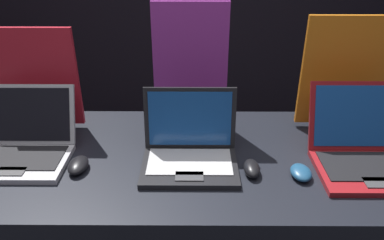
{
  "coord_description": "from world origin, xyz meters",
  "views": [
    {
      "loc": [
        -0.0,
        -0.82,
        1.74
      ],
      "look_at": [
        -0.01,
        0.37,
        1.12
      ],
      "focal_mm": 35.0,
      "sensor_mm": 36.0,
      "label": 1
    }
  ],
  "objects": [
    {
      "name": "laptop_middle",
      "position": [
        -0.01,
        0.33,
        1.03
      ],
      "size": [
        0.34,
        0.27,
        0.26
      ],
      "color": "black",
      "rests_on": "display_counter"
    },
    {
      "name": "promo_stand_front",
      "position": [
        -0.63,
        0.59,
        1.17
      ],
      "size": [
        0.32,
        0.07,
        0.43
      ],
      "color": "black",
      "rests_on": "display_counter"
    },
    {
      "name": "mouse_front",
      "position": [
        -0.41,
        0.28,
        0.99
      ],
      "size": [
        0.07,
        0.11,
        0.04
      ],
      "color": "black",
      "rests_on": "display_counter"
    },
    {
      "name": "laptop_front",
      "position": [
        -0.63,
        0.37,
        1.02
      ],
      "size": [
        0.34,
        0.33,
        0.23
      ],
      "color": "#B7B7BC",
      "rests_on": "display_counter"
    },
    {
      "name": "promo_stand_back",
      "position": [
        0.61,
        0.61,
        1.2
      ],
      "size": [
        0.36,
        0.07,
        0.47
      ],
      "color": "black",
      "rests_on": "display_counter"
    },
    {
      "name": "mouse_back",
      "position": [
        0.37,
        0.24,
        0.99
      ],
      "size": [
        0.07,
        0.1,
        0.03
      ],
      "color": "navy",
      "rests_on": "display_counter"
    },
    {
      "name": "mouse_middle",
      "position": [
        0.2,
        0.26,
        0.99
      ],
      "size": [
        0.06,
        0.1,
        0.04
      ],
      "color": "black",
      "rests_on": "display_counter"
    },
    {
      "name": "laptop_back",
      "position": [
        0.61,
        0.32,
        1.03
      ],
      "size": [
        0.36,
        0.35,
        0.26
      ],
      "color": "maroon",
      "rests_on": "display_counter"
    },
    {
      "name": "promo_stand_middle",
      "position": [
        -0.01,
        0.61,
        1.22
      ],
      "size": [
        0.3,
        0.07,
        0.52
      ],
      "color": "black",
      "rests_on": "display_counter"
    }
  ]
}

